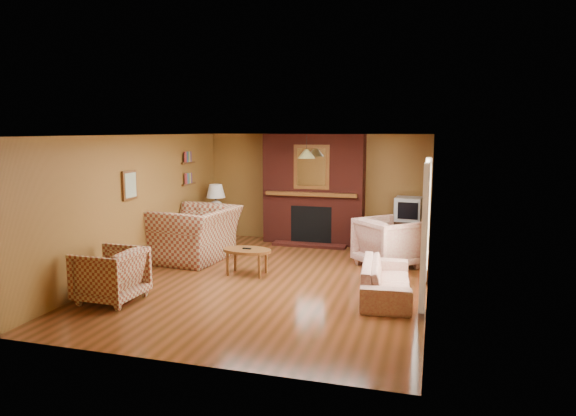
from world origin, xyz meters
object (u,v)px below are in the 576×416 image
(plaid_armchair, at_px, (110,275))
(tv_stand, at_px, (407,235))
(coffee_table, at_px, (247,252))
(floral_armchair, at_px, (388,242))
(crt_tv, at_px, (408,209))
(side_table, at_px, (216,229))
(table_lamp, at_px, (216,198))
(fireplace, at_px, (314,190))
(floral_sofa, at_px, (386,279))
(plaid_loveseat, at_px, (195,234))

(plaid_armchair, distance_m, tv_stand, 6.01)
(coffee_table, bearing_deg, floral_armchair, 27.70)
(plaid_armchair, height_order, crt_tv, crt_tv)
(tv_stand, relative_size, crt_tv, 1.12)
(side_table, relative_size, table_lamp, 0.88)
(fireplace, relative_size, coffee_table, 2.78)
(floral_sofa, distance_m, coffee_table, 2.48)
(table_lamp, bearing_deg, floral_armchair, -15.50)
(fireplace, relative_size, floral_sofa, 1.33)
(side_table, distance_m, table_lamp, 0.69)
(plaid_armchair, relative_size, table_lamp, 1.25)
(plaid_loveseat, height_order, tv_stand, plaid_loveseat)
(plaid_loveseat, xyz_separation_m, floral_armchair, (3.63, 0.50, -0.05))
(floral_sofa, xyz_separation_m, floral_armchair, (-0.12, 1.73, 0.19))
(plaid_armchair, distance_m, floral_armchair, 4.82)
(plaid_loveseat, bearing_deg, plaid_armchair, 2.79)
(fireplace, xyz_separation_m, crt_tv, (2.05, -0.19, -0.31))
(coffee_table, bearing_deg, side_table, 124.70)
(fireplace, bearing_deg, table_lamp, -165.71)
(tv_stand, bearing_deg, fireplace, 175.63)
(floral_sofa, height_order, side_table, side_table)
(tv_stand, bearing_deg, plaid_armchair, -130.97)
(floral_armchair, height_order, table_lamp, table_lamp)
(floral_sofa, relative_size, floral_armchair, 1.81)
(floral_armchair, bearing_deg, crt_tv, -55.32)
(side_table, height_order, tv_stand, tv_stand)
(coffee_table, bearing_deg, fireplace, 79.52)
(floral_armchair, distance_m, side_table, 4.02)
(coffee_table, distance_m, side_table, 2.78)
(floral_armchair, xyz_separation_m, coffee_table, (-2.30, -1.21, -0.06))
(side_table, xyz_separation_m, tv_stand, (4.15, 0.35, 0.01))
(table_lamp, height_order, crt_tv, table_lamp)
(fireplace, xyz_separation_m, table_lamp, (-2.10, -0.53, -0.19))
(floral_sofa, height_order, table_lamp, table_lamp)
(plaid_loveseat, relative_size, floral_sofa, 0.87)
(coffee_table, distance_m, tv_stand, 3.68)
(table_lamp, bearing_deg, fireplace, 14.29)
(floral_armchair, relative_size, tv_stand, 1.57)
(floral_sofa, bearing_deg, crt_tv, -7.69)
(side_table, bearing_deg, plaid_armchair, -87.92)
(side_table, bearing_deg, fireplace, 14.29)
(fireplace, bearing_deg, plaid_armchair, -112.68)
(side_table, relative_size, tv_stand, 0.96)
(table_lamp, bearing_deg, tv_stand, 4.82)
(table_lamp, xyz_separation_m, tv_stand, (4.15, 0.35, -0.68))
(plaid_loveseat, relative_size, crt_tv, 2.77)
(fireplace, relative_size, plaid_loveseat, 1.54)
(floral_sofa, relative_size, coffee_table, 2.09)
(plaid_loveseat, distance_m, table_lamp, 1.66)
(fireplace, height_order, table_lamp, fireplace)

